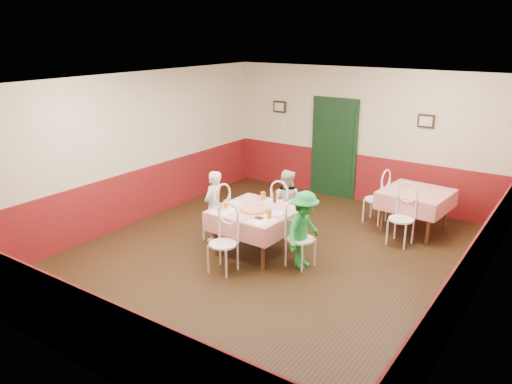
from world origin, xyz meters
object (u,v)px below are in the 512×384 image
Objects in this scene: chair_far at (284,212)px; chair_second_a at (376,200)px; chair_second_b at (401,219)px; pizza at (254,210)px; glass_a at (226,204)px; chair_left at (216,216)px; chair_near at (223,244)px; diner_right at (304,230)px; diner_left at (214,206)px; glass_c at (263,196)px; diner_far at (286,203)px; glass_b at (269,214)px; chair_right at (301,239)px; second_table at (415,211)px; wallet at (259,218)px; beer_bottle at (275,197)px; main_table at (256,231)px.

chair_far is 1.00× the size of chair_second_a.
chair_second_b is 2.16× the size of pizza.
chair_left is at bearing 148.25° from glass_a.
chair_near is 0.73× the size of diner_right.
glass_a is (0.43, -0.26, 0.38)m from chair_left.
diner_right is (-0.19, -2.45, 0.16)m from chair_second_a.
diner_left reaches higher than chair_near.
glass_c is at bearing 129.24° from chair_left.
glass_c is 0.12× the size of diner_far.
diner_far is at bearing 144.74° from chair_left.
diner_far is (-0.38, 1.13, -0.22)m from glass_b.
chair_second_a is 6.13× the size of glass_c.
chair_right and chair_far have the same top height.
glass_c is at bearing -134.74° from second_table.
chair_far is at bearing 103.93° from wallet.
beer_bottle is 0.17× the size of diner_left.
chair_right is 4.21× the size of beer_bottle.
chair_second_a is 2.77m from glass_b.
wallet is 0.09× the size of diner_left.
chair_left reaches higher than wallet.
wallet is at bearing -139.61° from glass_b.
diner_left is (-0.75, -0.40, -0.21)m from glass_c.
chair_left is 1.70m from chair_right.
chair_second_a is at bearing 60.43° from glass_a.
glass_c is at bearing -142.97° from chair_second_b.
chair_far reaches higher than main_table.
diner_far is (-0.26, 1.22, -0.16)m from wallet.
chair_second_b reaches higher than second_table.
chair_second_b is at bearing -166.74° from diner_far.
glass_b is 0.58m from diner_right.
diner_far reaches higher than chair_near.
chair_left and chair_far have the same top height.
pizza is (-1.83, -1.75, 0.32)m from chair_second_b.
chair_second_a is (0.24, 2.45, 0.00)m from chair_right.
glass_b reaches higher than pizza.
glass_a is (-2.26, -1.92, 0.38)m from chair_second_b.
chair_right is at bearing 29.58° from wallet.
chair_left is 0.72× the size of diner_left.
glass_b is at bearing -9.84° from chair_second_a.
diner_left reaches higher than pizza.
wallet is at bearing -42.97° from pizza.
diner_right is at bearing -23.11° from glass_c.
glass_a is (-1.51, -2.67, 0.38)m from chair_second_a.
chair_right is at bearing 39.03° from chair_near.
glass_b is (0.82, 0.02, 0.00)m from glass_a.
chair_second_a is (1.07, 1.58, 0.00)m from chair_far.
chair_left is at bearing -157.20° from beer_bottle.
wallet is at bearing -119.53° from second_table.
second_table is 10.18× the size of wallet.
glass_c is (-0.15, 0.42, 0.46)m from main_table.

